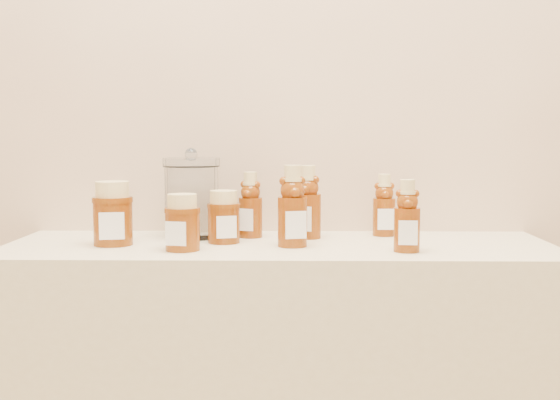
# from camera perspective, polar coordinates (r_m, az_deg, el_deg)

# --- Properties ---
(wall_back) EXTENTS (3.50, 0.02, 2.70)m
(wall_back) POSITION_cam_1_polar(r_m,az_deg,el_deg) (1.73, 0.05, 12.35)
(wall_back) COLOR tan
(wall_back) RESTS_ON ground
(bear_bottle_back_left) EXTENTS (0.08, 0.08, 0.17)m
(bear_bottle_back_left) POSITION_cam_1_polar(r_m,az_deg,el_deg) (1.63, -2.42, -0.03)
(bear_bottle_back_left) COLOR #5F2607
(bear_bottle_back_left) RESTS_ON display_table
(bear_bottle_back_mid) EXTENTS (0.09, 0.09, 0.19)m
(bear_bottle_back_mid) POSITION_cam_1_polar(r_m,az_deg,el_deg) (1.62, 2.28, 0.23)
(bear_bottle_back_mid) COLOR #5F2607
(bear_bottle_back_mid) RESTS_ON display_table
(bear_bottle_back_right) EXTENTS (0.06, 0.06, 0.17)m
(bear_bottle_back_right) POSITION_cam_1_polar(r_m,az_deg,el_deg) (1.67, 8.46, -0.07)
(bear_bottle_back_right) COLOR #5F2607
(bear_bottle_back_right) RESTS_ON display_table
(bear_bottle_front_left) EXTENTS (0.08, 0.08, 0.20)m
(bear_bottle_front_left) POSITION_cam_1_polar(r_m,az_deg,el_deg) (1.50, 1.01, -0.05)
(bear_bottle_front_left) COLOR #5F2607
(bear_bottle_front_left) RESTS_ON display_table
(bear_bottle_front_right) EXTENTS (0.06, 0.06, 0.17)m
(bear_bottle_front_right) POSITION_cam_1_polar(r_m,az_deg,el_deg) (1.46, 10.30, -0.89)
(bear_bottle_front_right) COLOR #5F2607
(bear_bottle_front_right) RESTS_ON display_table
(honey_jar_left) EXTENTS (0.10, 0.10, 0.14)m
(honey_jar_left) POSITION_cam_1_polar(r_m,az_deg,el_deg) (1.56, -13.44, -1.06)
(honey_jar_left) COLOR #5F2607
(honey_jar_left) RESTS_ON display_table
(honey_jar_back) EXTENTS (0.09, 0.09, 0.12)m
(honey_jar_back) POSITION_cam_1_polar(r_m,az_deg,el_deg) (1.56, -4.60, -1.36)
(honey_jar_back) COLOR #5F2607
(honey_jar_back) RESTS_ON display_table
(honey_jar_front) EXTENTS (0.09, 0.09, 0.12)m
(honey_jar_front) POSITION_cam_1_polar(r_m,az_deg,el_deg) (1.47, -7.94, -1.80)
(honey_jar_front) COLOR #5F2607
(honey_jar_front) RESTS_ON display_table
(glass_canister) EXTENTS (0.17, 0.17, 0.20)m
(glass_canister) POSITION_cam_1_polar(r_m,az_deg,el_deg) (1.64, -7.20, 0.47)
(glass_canister) COLOR white
(glass_canister) RESTS_ON display_table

